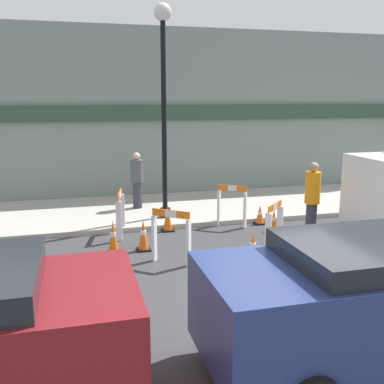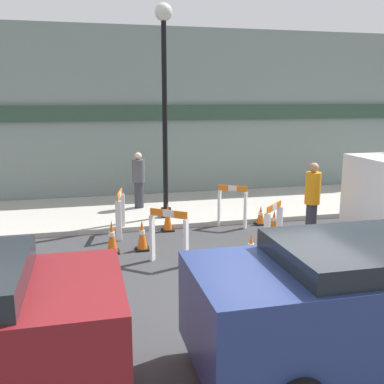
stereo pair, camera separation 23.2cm
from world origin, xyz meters
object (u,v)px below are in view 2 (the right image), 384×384
(person_pedestrian, at_px, (139,178))
(streetlamp_post, at_px, (164,84))
(parked_car_1, at_px, (377,295))
(person_worker, at_px, (312,199))

(person_pedestrian, bearing_deg, streetlamp_post, 108.64)
(streetlamp_post, height_order, parked_car_1, streetlamp_post)
(person_pedestrian, bearing_deg, parked_car_1, 95.68)
(person_pedestrian, height_order, parked_car_1, person_pedestrian)
(person_pedestrian, bearing_deg, person_worker, 127.27)
(streetlamp_post, height_order, person_pedestrian, streetlamp_post)
(person_worker, relative_size, person_pedestrian, 1.13)
(streetlamp_post, relative_size, parked_car_1, 1.19)
(person_worker, xyz_separation_m, person_pedestrian, (-3.57, 3.64, -0.01))
(streetlamp_post, height_order, person_worker, streetlamp_post)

